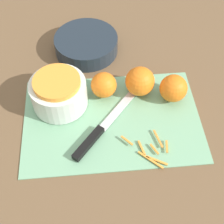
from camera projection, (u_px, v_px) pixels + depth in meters
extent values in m
plane|color=brown|center=(112.00, 120.00, 0.84)|extent=(4.00, 4.00, 0.00)
cube|color=#75AD84|center=(112.00, 119.00, 0.84)|extent=(0.47, 0.31, 0.01)
cylinder|color=silver|center=(59.00, 94.00, 0.84)|extent=(0.15, 0.15, 0.08)
cylinder|color=orange|center=(57.00, 83.00, 0.80)|extent=(0.12, 0.12, 0.02)
cylinder|color=#1E2833|center=(86.00, 44.00, 0.98)|extent=(0.20, 0.20, 0.05)
cube|color=black|center=(89.00, 143.00, 0.78)|extent=(0.09, 0.10, 0.02)
cube|color=silver|center=(119.00, 109.00, 0.86)|extent=(0.12, 0.14, 0.00)
sphere|color=orange|center=(173.00, 88.00, 0.85)|extent=(0.08, 0.08, 0.08)
sphere|color=orange|center=(104.00, 85.00, 0.86)|extent=(0.07, 0.07, 0.07)
sphere|color=orange|center=(140.00, 81.00, 0.86)|extent=(0.08, 0.08, 0.08)
cube|color=orange|center=(157.00, 160.00, 0.76)|extent=(0.05, 0.03, 0.00)
cube|color=#F69836|center=(151.00, 160.00, 0.76)|extent=(0.06, 0.05, 0.00)
cube|color=orange|center=(142.00, 148.00, 0.78)|extent=(0.02, 0.04, 0.00)
cube|color=orange|center=(167.00, 146.00, 0.78)|extent=(0.01, 0.04, 0.00)
cube|color=orange|center=(154.00, 149.00, 0.78)|extent=(0.02, 0.03, 0.00)
cube|color=orange|center=(158.00, 139.00, 0.79)|extent=(0.02, 0.05, 0.00)
cube|color=orange|center=(127.00, 140.00, 0.79)|extent=(0.03, 0.03, 0.00)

